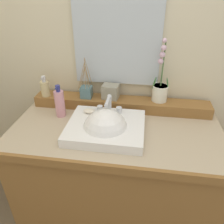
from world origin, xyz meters
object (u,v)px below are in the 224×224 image
Objects in this scene: soap_bar at (89,111)px; potted_plant at (160,88)px; reed_diffuser at (86,91)px; trinket_box at (111,92)px; lotion_bottle at (60,103)px; soap_dispenser at (45,88)px; sink_basin at (106,130)px.

potted_plant is at bearing 25.38° from soap_bar.
reed_diffuser is 2.61× the size of trinket_box.
potted_plant is 1.92× the size of lotion_bottle.
soap_dispenser is 0.26m from reed_diffuser.
potted_plant is at bearing 2.83° from reed_diffuser.
trinket_box is at bearing 3.92° from soap_dispenser.
sink_basin is 0.33m from lotion_bottle.
trinket_box is at bearing 27.16° from lotion_bottle.
sink_basin is 1.07× the size of potted_plant.
reed_diffuser reaches higher than soap_bar.
lotion_bottle is at bearing -40.54° from soap_dispenser.
soap_bar is at bearing -24.41° from soap_dispenser.
soap_bar is (-0.11, 0.11, 0.04)m from sink_basin.
potted_plant is (0.40, 0.19, 0.09)m from soap_bar.
lotion_bottle is (-0.19, 0.03, 0.02)m from soap_bar.
trinket_box is (0.42, 0.03, -0.01)m from soap_dispenser.
soap_bar is 0.71× the size of trinket_box.
soap_dispenser is 0.52× the size of reed_diffuser.
reed_diffuser reaches higher than trinket_box.
potted_plant is at bearing 45.98° from sink_basin.
sink_basin is 0.16m from soap_bar.
soap_bar is 0.20m from trinket_box.
reed_diffuser is 0.19m from lotion_bottle.
reed_diffuser is 0.15m from trinket_box.
lotion_bottle reaches higher than soap_bar.
potted_plant is 3.88× the size of trinket_box.
reed_diffuser reaches higher than soap_dispenser.
reed_diffuser is (-0.06, 0.17, 0.04)m from soap_bar.
lotion_bottle is at bearing -133.45° from reed_diffuser.
soap_dispenser is 0.68× the size of lotion_bottle.
potted_plant is 1.49× the size of reed_diffuser.
soap_dispenser is (-0.72, -0.04, -0.03)m from potted_plant.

